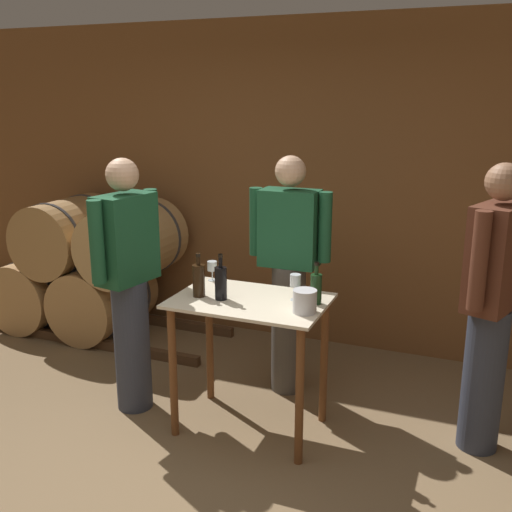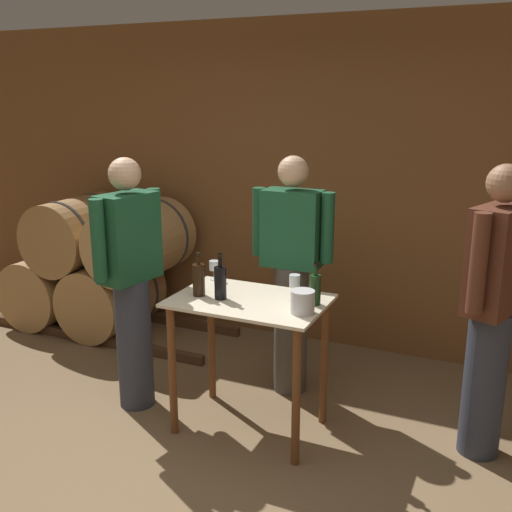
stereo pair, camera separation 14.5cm
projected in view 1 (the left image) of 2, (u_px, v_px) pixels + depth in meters
The scene contains 13 objects.
ground_plane at pixel (164, 506), 3.15m from camera, with size 14.00×14.00×0.00m, color brown.
back_wall at pixel (307, 186), 5.00m from camera, with size 8.40×0.05×2.70m.
barrel_rack at pixel (86, 268), 5.37m from camera, with size 2.91×0.81×1.22m.
tasting_table at pixel (250, 329), 3.72m from camera, with size 0.94×0.63×0.88m.
wine_bottle_far_left at pixel (199, 280), 3.70m from camera, with size 0.08×0.08×0.28m.
wine_bottle_left at pixel (221, 282), 3.64m from camera, with size 0.07×0.07×0.29m.
wine_bottle_center at pixel (316, 288), 3.57m from camera, with size 0.07×0.07×0.26m.
wine_glass_near_left at pixel (212, 267), 4.02m from camera, with size 0.07×0.07×0.13m.
wine_glass_near_center at pixel (295, 281), 3.62m from camera, with size 0.07×0.07×0.16m.
ice_bucket at pixel (305, 301), 3.43m from camera, with size 0.14×0.14×0.14m.
person_host at pixel (491, 305), 3.45m from camera, with size 0.34×0.56×1.74m.
person_visitor_with_scarf at pixel (289, 271), 4.18m from camera, with size 0.59×0.24×1.70m.
person_visitor_bearded at pixel (128, 281), 3.93m from camera, with size 0.29×0.58×1.72m.
Camera 1 is at (1.46, -2.32, 2.10)m, focal length 42.00 mm.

